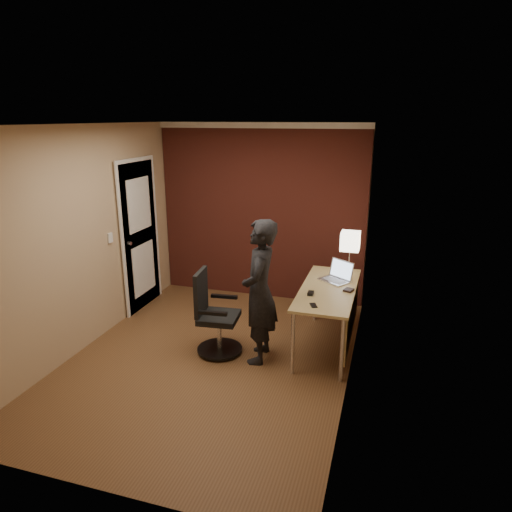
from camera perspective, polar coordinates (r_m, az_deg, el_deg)
name	(u,v)px	position (r m, az deg, el deg)	size (l,w,h in m)	color
room	(233,209)	(6.22, -2.89, 5.85)	(4.00, 4.00, 4.00)	brown
desk	(334,299)	(5.23, 9.77, -5.33)	(0.60, 1.50, 0.73)	tan
desk_lamp	(350,242)	(5.53, 11.69, 1.77)	(0.22, 0.22, 0.54)	silver
laptop	(338,275)	(5.43, 10.18, -2.36)	(0.42, 0.40, 0.23)	silver
mouse	(311,293)	(4.97, 6.85, -4.64)	(0.06, 0.10, 0.03)	black
phone	(313,305)	(4.69, 7.19, -6.13)	(0.06, 0.12, 0.01)	black
wallet	(349,290)	(5.14, 11.50, -4.19)	(0.09, 0.11, 0.02)	black
office_chair	(214,318)	(5.16, -5.29, -7.72)	(0.51, 0.55, 0.94)	black
person	(260,292)	(4.86, 0.45, -4.50)	(0.57, 0.38, 1.58)	black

